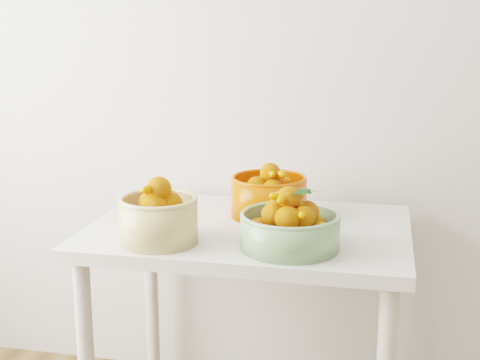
# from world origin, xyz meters

# --- Properties ---
(table) EXTENTS (1.00, 0.70, 0.75)m
(table) POSITION_xyz_m (-0.37, 1.60, 0.65)
(table) COLOR silver
(table) RESTS_ON ground
(bowl_cream) EXTENTS (0.25, 0.25, 0.20)m
(bowl_cream) POSITION_xyz_m (-0.59, 1.38, 0.83)
(bowl_cream) COLOR tan
(bowl_cream) RESTS_ON table
(bowl_green) EXTENTS (0.30, 0.30, 0.18)m
(bowl_green) POSITION_xyz_m (-0.22, 1.41, 0.81)
(bowl_green) COLOR #799E6C
(bowl_green) RESTS_ON table
(bowl_orange) EXTENTS (0.30, 0.30, 0.18)m
(bowl_orange) POSITION_xyz_m (-0.33, 1.72, 0.82)
(bowl_orange) COLOR #E74006
(bowl_orange) RESTS_ON table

